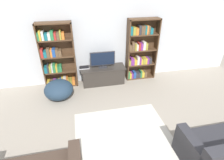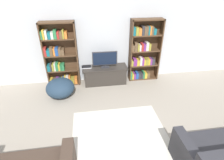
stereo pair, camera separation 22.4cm
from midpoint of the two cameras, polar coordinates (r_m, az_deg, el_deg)
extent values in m
cube|color=silver|center=(5.28, -4.23, 13.18)|extent=(8.80, 0.06, 2.60)
cube|color=#513823|center=(5.28, -23.15, 6.66)|extent=(0.04, 0.30, 1.88)
cube|color=#513823|center=(5.17, -13.38, 7.83)|extent=(0.04, 0.30, 1.88)
cube|color=#513823|center=(5.33, -18.22, 7.80)|extent=(0.93, 0.04, 1.88)
cube|color=#513823|center=(4.95, -20.08, 17.12)|extent=(0.93, 0.30, 0.04)
cube|color=#513823|center=(5.60, -16.84, -1.43)|extent=(0.90, 0.30, 0.04)
cube|color=gold|center=(5.60, -21.00, -0.97)|extent=(0.07, 0.24, 0.18)
cube|color=brown|center=(5.58, -20.16, -0.90)|extent=(0.08, 0.24, 0.18)
cube|color=#7F338C|center=(5.57, -19.31, -0.76)|extent=(0.08, 0.24, 0.19)
cube|color=#333338|center=(5.56, -18.61, -0.72)|extent=(0.05, 0.24, 0.18)
cube|color=#9E9333|center=(5.55, -17.99, -0.70)|extent=(0.05, 0.24, 0.17)
cube|color=#234C99|center=(5.54, -17.46, -0.50)|extent=(0.04, 0.24, 0.20)
cube|color=gold|center=(5.52, -16.93, -0.27)|extent=(0.05, 0.24, 0.24)
cube|color=silver|center=(5.51, -16.24, -0.15)|extent=(0.08, 0.24, 0.25)
cube|color=orange|center=(5.51, -15.52, -0.14)|extent=(0.05, 0.24, 0.24)
cube|color=#9E9333|center=(5.52, -14.97, -0.42)|extent=(0.04, 0.24, 0.16)
cube|color=#9E9333|center=(5.52, -14.39, -0.37)|extent=(0.06, 0.24, 0.16)
cube|color=orange|center=(5.51, -13.58, -0.25)|extent=(0.08, 0.24, 0.17)
cube|color=#513823|center=(5.38, -17.57, 2.84)|extent=(0.90, 0.30, 0.04)
cube|color=#196B75|center=(5.39, -21.84, 3.31)|extent=(0.08, 0.24, 0.17)
cube|color=#333338|center=(5.36, -21.21, 3.67)|extent=(0.04, 0.24, 0.23)
cube|color=#9E9333|center=(5.36, -20.60, 3.59)|extent=(0.06, 0.24, 0.20)
cube|color=silver|center=(5.34, -20.08, 3.80)|extent=(0.04, 0.24, 0.23)
cube|color=#2D7F47|center=(5.33, -19.48, 3.88)|extent=(0.07, 0.24, 0.24)
cube|color=gold|center=(5.33, -18.79, 3.76)|extent=(0.05, 0.24, 0.20)
cube|color=#2D7F47|center=(5.33, -18.28, 3.67)|extent=(0.04, 0.24, 0.17)
cube|color=#2D7F47|center=(5.32, -17.63, 3.81)|extent=(0.07, 0.24, 0.18)
cube|color=#513823|center=(5.20, -18.35, 7.45)|extent=(0.90, 0.30, 0.04)
cube|color=#B72D28|center=(5.20, -22.98, 8.22)|extent=(0.06, 0.24, 0.24)
cube|color=#196B75|center=(5.20, -22.08, 7.97)|extent=(0.08, 0.24, 0.17)
cube|color=brown|center=(5.17, -21.24, 8.47)|extent=(0.08, 0.24, 0.24)
cube|color=orange|center=(5.16, -20.39, 8.42)|extent=(0.05, 0.24, 0.21)
cube|color=#234C99|center=(5.15, -19.65, 8.55)|extent=(0.08, 0.24, 0.22)
cube|color=brown|center=(5.14, -18.73, 8.60)|extent=(0.07, 0.24, 0.20)
cube|color=brown|center=(5.14, -17.81, 8.52)|extent=(0.08, 0.24, 0.17)
cube|color=#513823|center=(5.05, -19.21, 12.36)|extent=(0.90, 0.30, 0.04)
cube|color=#2D7F47|center=(5.07, -24.11, 12.92)|extent=(0.04, 0.24, 0.20)
cube|color=gold|center=(5.06, -23.59, 13.26)|extent=(0.05, 0.24, 0.25)
cube|color=silver|center=(5.05, -22.87, 13.27)|extent=(0.06, 0.24, 0.23)
cube|color=#196B75|center=(5.04, -21.93, 13.10)|extent=(0.08, 0.24, 0.17)
cube|color=silver|center=(5.03, -21.07, 13.25)|extent=(0.07, 0.24, 0.18)
cube|color=#2D7F47|center=(5.01, -20.23, 13.67)|extent=(0.08, 0.24, 0.23)
cube|color=#B72D28|center=(5.00, -19.33, 13.51)|extent=(0.06, 0.24, 0.18)
cube|color=brown|center=(5.00, -18.49, 13.62)|extent=(0.07, 0.24, 0.18)
cube|color=#9E9333|center=(4.98, -17.79, 13.99)|extent=(0.04, 0.24, 0.23)
cube|color=orange|center=(4.98, -17.00, 13.78)|extent=(0.07, 0.24, 0.18)
cube|color=#513823|center=(5.35, 3.95, 9.34)|extent=(0.04, 0.30, 1.88)
cube|color=#513823|center=(5.65, 12.87, 9.79)|extent=(0.04, 0.30, 1.88)
cube|color=#513823|center=(5.60, 8.08, 10.07)|extent=(0.93, 0.04, 1.88)
cube|color=#513823|center=(5.24, 9.32, 19.09)|extent=(0.93, 0.30, 0.04)
cube|color=#513823|center=(5.86, 7.86, 1.13)|extent=(0.90, 0.30, 0.04)
cube|color=#2D7F47|center=(5.67, 4.13, 1.88)|extent=(0.05, 0.24, 0.24)
cube|color=gold|center=(5.70, 4.69, 1.67)|extent=(0.05, 0.24, 0.18)
cube|color=#7F338C|center=(5.72, 5.29, 1.72)|extent=(0.05, 0.24, 0.18)
cube|color=#234C99|center=(5.73, 6.01, 1.92)|extent=(0.08, 0.24, 0.21)
cube|color=#333338|center=(5.76, 6.80, 1.83)|extent=(0.08, 0.24, 0.17)
cube|color=#333338|center=(5.79, 7.54, 1.89)|extent=(0.06, 0.24, 0.16)
cube|color=#2D7F47|center=(5.79, 8.08, 2.17)|extent=(0.05, 0.24, 0.22)
cube|color=gold|center=(5.83, 8.73, 2.06)|extent=(0.08, 0.24, 0.18)
cube|color=brown|center=(5.85, 9.52, 2.16)|extent=(0.08, 0.24, 0.18)
cube|color=#513823|center=(5.65, 8.19, 5.31)|extent=(0.90, 0.30, 0.04)
cube|color=#9E9333|center=(5.48, 4.37, 5.88)|extent=(0.06, 0.24, 0.16)
cube|color=#7F338C|center=(5.49, 4.99, 6.21)|extent=(0.04, 0.24, 0.22)
cube|color=#7F338C|center=(5.51, 5.53, 6.15)|extent=(0.06, 0.24, 0.20)
cube|color=gold|center=(5.53, 6.27, 6.07)|extent=(0.08, 0.24, 0.17)
cube|color=silver|center=(5.54, 7.11, 6.51)|extent=(0.07, 0.24, 0.25)
cube|color=#7F338C|center=(5.57, 7.77, 6.42)|extent=(0.06, 0.24, 0.22)
cube|color=gold|center=(5.60, 8.32, 6.24)|extent=(0.05, 0.24, 0.18)
cube|color=#9E9333|center=(5.62, 9.00, 6.34)|extent=(0.07, 0.24, 0.19)
cube|color=gold|center=(5.64, 9.67, 6.38)|extent=(0.06, 0.24, 0.19)
cube|color=#7F338C|center=(5.66, 10.25, 6.44)|extent=(0.05, 0.24, 0.19)
cube|color=#333338|center=(5.69, 10.95, 6.44)|extent=(0.08, 0.24, 0.18)
cube|color=#513823|center=(5.48, 8.54, 9.78)|extent=(0.90, 0.30, 0.04)
cube|color=brown|center=(5.31, 4.59, 10.60)|extent=(0.07, 0.24, 0.18)
cube|color=brown|center=(5.32, 5.49, 11.04)|extent=(0.08, 0.24, 0.26)
cube|color=#9E9333|center=(5.35, 6.27, 10.79)|extent=(0.05, 0.24, 0.20)
cube|color=silver|center=(5.37, 6.83, 10.71)|extent=(0.05, 0.24, 0.18)
cube|color=#B72D28|center=(5.38, 7.51, 10.93)|extent=(0.06, 0.24, 0.22)
cube|color=#7F338C|center=(5.41, 8.21, 10.87)|extent=(0.06, 0.24, 0.20)
cube|color=silver|center=(5.43, 9.00, 11.14)|extent=(0.08, 0.24, 0.25)
cube|color=#9E9333|center=(5.46, 9.74, 10.96)|extent=(0.07, 0.24, 0.20)
cube|color=#513823|center=(5.33, 8.93, 14.51)|extent=(0.90, 0.30, 0.04)
cube|color=#196B75|center=(5.16, 4.83, 15.79)|extent=(0.07, 0.24, 0.23)
cube|color=#9E9333|center=(5.19, 5.77, 15.77)|extent=(0.08, 0.24, 0.22)
cube|color=orange|center=(5.22, 6.71, 15.62)|extent=(0.08, 0.24, 0.19)
cube|color=#333338|center=(5.24, 7.59, 15.96)|extent=(0.07, 0.24, 0.25)
cube|color=brown|center=(5.26, 8.32, 15.90)|extent=(0.06, 0.24, 0.24)
cube|color=brown|center=(5.28, 8.92, 15.95)|extent=(0.05, 0.24, 0.25)
cube|color=#196B75|center=(5.30, 9.48, 15.93)|extent=(0.05, 0.24, 0.24)
cube|color=orange|center=(5.32, 9.99, 15.96)|extent=(0.04, 0.24, 0.25)
cube|color=brown|center=(5.33, 10.52, 15.92)|extent=(0.05, 0.24, 0.24)
cube|color=#196B75|center=(5.37, 11.24, 15.56)|extent=(0.08, 0.24, 0.17)
cube|color=#332D28|center=(5.39, -4.13, 1.41)|extent=(1.25, 0.47, 0.50)
cube|color=#332D28|center=(5.27, -4.23, 3.95)|extent=(1.33, 0.50, 0.04)
cube|color=#2D2D33|center=(5.25, -4.23, 4.24)|extent=(0.24, 0.16, 0.03)
cylinder|color=#2D2D33|center=(5.23, -4.25, 4.64)|extent=(0.04, 0.04, 0.05)
cube|color=#2D2D33|center=(5.14, -4.35, 6.97)|extent=(0.73, 0.04, 0.41)
cube|color=black|center=(5.12, -4.31, 6.88)|extent=(0.68, 0.00, 0.37)
cube|color=silver|center=(5.29, -10.30, 3.98)|extent=(0.30, 0.21, 0.02)
cube|color=black|center=(5.28, -10.31, 4.11)|extent=(0.29, 0.20, 0.00)
cube|color=beige|center=(3.83, 1.83, -17.18)|extent=(1.96, 1.63, 0.02)
cube|color=#2D2D33|center=(3.37, 22.69, -21.50)|extent=(0.18, 0.84, 0.60)
ellipsoid|color=#23384C|center=(4.93, -18.24, -3.03)|extent=(0.76, 0.76, 0.51)
camera|label=1|loc=(0.11, -91.51, -0.87)|focal=28.00mm
camera|label=2|loc=(0.11, 88.49, 0.87)|focal=28.00mm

